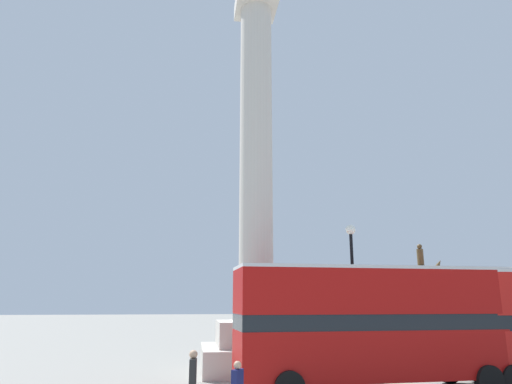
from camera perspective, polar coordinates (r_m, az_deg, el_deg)
name	(u,v)px	position (r m, az deg, el deg)	size (l,w,h in m)	color
ground_plane	(256,371)	(22.76, 0.00, -21.52)	(200.00, 200.00, 0.00)	gray
monument_column	(256,225)	(22.85, 0.00, -4.15)	(5.08, 5.08, 21.10)	beige
bus_a	(374,322)	(18.07, 14.57, -15.41)	(10.36, 3.13, 4.43)	#A80F0C
equestrian_statue	(426,328)	(27.48, 20.52, -15.60)	(4.25, 3.35, 6.34)	beige
street_lamp	(353,288)	(20.39, 12.08, -11.69)	(0.44, 0.44, 6.48)	black
pedestrian_by_plinth	(193,379)	(14.07, -7.92, -22.11)	(0.24, 0.48, 1.81)	#192347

